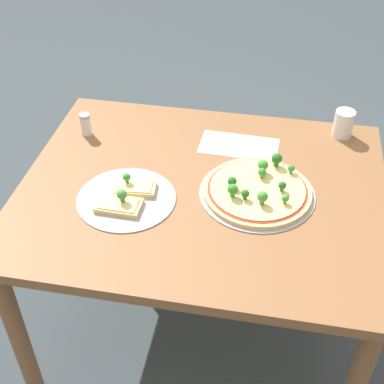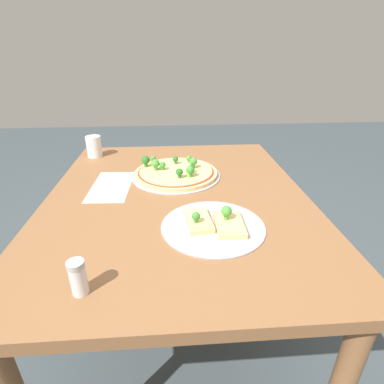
{
  "view_description": "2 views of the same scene",
  "coord_description": "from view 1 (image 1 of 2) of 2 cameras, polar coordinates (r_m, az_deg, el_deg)",
  "views": [
    {
      "loc": [
        0.21,
        -1.32,
        1.81
      ],
      "look_at": [
        -0.02,
        -0.05,
        0.73
      ],
      "focal_mm": 50.0,
      "sensor_mm": 36.0,
      "label": 1
    },
    {
      "loc": [
        -0.98,
        0.02,
        1.2
      ],
      "look_at": [
        -0.02,
        -0.05,
        0.73
      ],
      "focal_mm": 28.0,
      "sensor_mm": 36.0,
      "label": 2
    }
  ],
  "objects": [
    {
      "name": "drinking_cup",
      "position": [
        2.02,
        15.86,
        7.03
      ],
      "size": [
        0.07,
        0.07,
        0.1
      ],
      "primitive_type": "cylinder",
      "color": "white",
      "rests_on": "dining_table"
    },
    {
      "name": "paper_menu",
      "position": [
        1.92,
        5.03,
        4.93
      ],
      "size": [
        0.28,
        0.16,
        0.0
      ],
      "primitive_type": "cube",
      "rotation": [
        0.0,
        0.0,
        -0.04
      ],
      "color": "white",
      "rests_on": "dining_table"
    },
    {
      "name": "ground_plane",
      "position": [
        2.25,
        0.86,
        -13.63
      ],
      "size": [
        8.0,
        8.0,
        0.0
      ],
      "primitive_type": "plane",
      "color": "#3D474C"
    },
    {
      "name": "dining_table",
      "position": [
        1.79,
        1.06,
        -1.67
      ],
      "size": [
        1.18,
        0.94,
        0.71
      ],
      "color": "brown",
      "rests_on": "ground_plane"
    },
    {
      "name": "pizza_tray_slice",
      "position": [
        1.69,
        -7.03,
        -0.58
      ],
      "size": [
        0.31,
        0.31,
        0.07
      ],
      "color": "#A3A3A8",
      "rests_on": "dining_table"
    },
    {
      "name": "pizza_tray_whole",
      "position": [
        1.71,
        7.0,
        0.14
      ],
      "size": [
        0.37,
        0.37,
        0.07
      ],
      "color": "#A3A3A8",
      "rests_on": "dining_table"
    },
    {
      "name": "condiment_shaker",
      "position": [
        1.99,
        -11.28,
        7.09
      ],
      "size": [
        0.04,
        0.04,
        0.08
      ],
      "color": "silver",
      "rests_on": "dining_table"
    }
  ]
}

